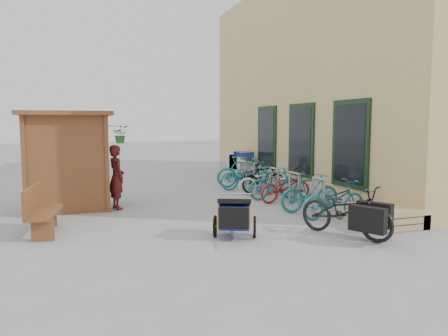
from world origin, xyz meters
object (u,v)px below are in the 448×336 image
object	(u,v)px
bike_6	(247,176)
cargo_bike	(348,211)
pallet_stack	(383,216)
bench	(40,209)
bike_1	(310,192)
bike_3	(275,183)
shopping_carts	(240,162)
bike_0	(334,199)
person_kiosk	(117,177)
kiosk	(63,147)
bike_5	(264,178)
child_trailer	(235,214)
bike_2	(286,187)
bike_4	(265,182)
bike_7	(243,172)

from	to	relation	value
bike_6	cargo_bike	bearing A→B (deg)	-178.29
pallet_stack	bike_6	distance (m)	5.50
bench	bike_1	xyz separation A→B (m)	(5.95, 0.17, -0.01)
pallet_stack	bike_3	distance (m)	3.61
shopping_carts	bike_0	size ratio (longest dim) A/B	0.98
bike_0	bike_3	world-z (taller)	bike_3
pallet_stack	bike_1	xyz separation A→B (m)	(-0.72, 1.73, 0.26)
cargo_bike	bike_0	distance (m)	1.58
person_kiosk	bike_1	xyz separation A→B (m)	(4.34, -1.84, -0.32)
bike_6	bench	bearing A→B (deg)	128.62
cargo_bike	bike_3	world-z (taller)	cargo_bike
kiosk	cargo_bike	world-z (taller)	kiosk
bench	cargo_bike	xyz separation A→B (m)	(5.45, -2.08, 0.01)
bench	cargo_bike	world-z (taller)	cargo_bike
bike_3	bike_5	world-z (taller)	bike_3
cargo_bike	child_trailer	bearing A→B (deg)	133.87
bike_3	bike_6	distance (m)	1.91
pallet_stack	person_kiosk	bearing A→B (deg)	144.79
kiosk	bike_0	bearing A→B (deg)	-27.34
kiosk	bike_2	world-z (taller)	kiosk
shopping_carts	bike_1	world-z (taller)	shopping_carts
person_kiosk	bike_1	size ratio (longest dim) A/B	1.02
bike_0	bike_6	bearing A→B (deg)	-0.45
bike_2	bike_4	xyz separation A→B (m)	(-0.06, 1.19, -0.01)
bike_1	shopping_carts	bearing A→B (deg)	-7.96
cargo_bike	bike_4	size ratio (longest dim) A/B	1.27
pallet_stack	bike_1	bearing A→B (deg)	112.67
bike_5	bike_0	bearing A→B (deg)	173.72
child_trailer	bike_7	xyz separation A→B (m)	(2.40, 5.77, 0.07)
child_trailer	bike_5	bearing A→B (deg)	83.21
bike_3	bike_6	xyz separation A→B (m)	(-0.07, 1.91, -0.01)
bike_1	person_kiosk	bearing A→B (deg)	65.28
bike_6	bike_3	bearing A→B (deg)	-173.02
child_trailer	bike_0	distance (m)	2.75
child_trailer	bike_5	distance (m)	5.24
bike_3	bike_5	xyz separation A→B (m)	(0.20, 1.18, -0.02)
pallet_stack	bench	world-z (taller)	bench
bike_5	pallet_stack	bearing A→B (deg)	-179.28
bike_0	bike_5	world-z (taller)	bike_5
shopping_carts	bike_0	xyz separation A→B (m)	(-0.58, -7.45, -0.18)
shopping_carts	child_trailer	distance (m)	8.84
shopping_carts	bike_4	distance (m)	4.19
bike_4	bike_6	world-z (taller)	bike_6
kiosk	child_trailer	world-z (taller)	kiosk
bike_5	bench	bearing A→B (deg)	110.57
bike_3	kiosk	bearing A→B (deg)	84.71
pallet_stack	bike_2	distance (m)	3.16
bike_2	kiosk	bearing A→B (deg)	72.91
person_kiosk	cargo_bike	bearing A→B (deg)	-151.45
cargo_bike	bike_1	bearing A→B (deg)	49.71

